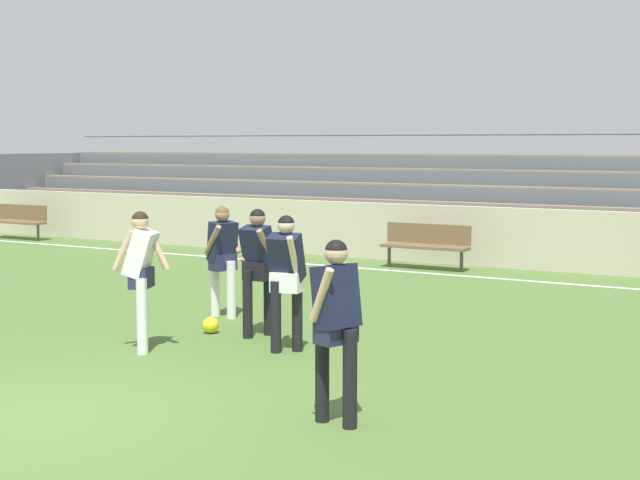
{
  "coord_description": "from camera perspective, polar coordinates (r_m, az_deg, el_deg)",
  "views": [
    {
      "loc": [
        6.29,
        -5.87,
        2.52
      ],
      "look_at": [
        -0.41,
        5.88,
        1.08
      ],
      "focal_mm": 51.43,
      "sensor_mm": 36.0,
      "label": 1
    }
  ],
  "objects": [
    {
      "name": "player_dark_wide_left",
      "position": [
        13.26,
        -6.08,
        -0.74
      ],
      "size": [
        0.45,
        0.62,
        1.62
      ],
      "color": "white",
      "rests_on": "ground"
    },
    {
      "name": "player_dark_challenging",
      "position": [
        8.15,
        1.0,
        -4.71
      ],
      "size": [
        0.44,
        0.57,
        1.67
      ],
      "color": "black",
      "rests_on": "ground"
    },
    {
      "name": "ground_plane",
      "position": [
        8.97,
        -16.86,
        -10.53
      ],
      "size": [
        160.0,
        160.0,
        0.0
      ],
      "primitive_type": "plane",
      "color": "#4C6B30"
    },
    {
      "name": "player_white_overlapping",
      "position": [
        11.25,
        -11.07,
        -1.71
      ],
      "size": [
        0.61,
        0.49,
        1.7
      ],
      "color": "white",
      "rests_on": "ground"
    },
    {
      "name": "player_dark_dropping_back",
      "position": [
        11.89,
        -3.89,
        -1.3
      ],
      "size": [
        0.47,
        0.53,
        1.67
      ],
      "color": "black",
      "rests_on": "ground"
    },
    {
      "name": "player_dark_on_ball",
      "position": [
        11.0,
        -2.11,
        -1.95
      ],
      "size": [
        0.46,
        0.53,
        1.66
      ],
      "color": "black",
      "rests_on": "ground"
    },
    {
      "name": "soccer_ball",
      "position": [
        12.29,
        -6.81,
        -5.28
      ],
      "size": [
        0.22,
        0.22,
        0.22
      ],
      "primitive_type": "sphere",
      "color": "yellow",
      "rests_on": "ground"
    },
    {
      "name": "sideline_wall",
      "position": [
        18.98,
        10.2,
        0.21
      ],
      "size": [
        48.0,
        0.16,
        1.22
      ],
      "primitive_type": "cube",
      "color": "beige",
      "rests_on": "ground"
    },
    {
      "name": "bleacher_stand",
      "position": [
        22.23,
        7.9,
        2.58
      ],
      "size": [
        27.65,
        4.4,
        2.76
      ],
      "color": "#897051",
      "rests_on": "ground"
    },
    {
      "name": "field_line_sideline",
      "position": [
        17.65,
        8.51,
        -2.19
      ],
      "size": [
        44.0,
        0.12,
        0.01
      ],
      "primitive_type": "cube",
      "color": "white",
      "rests_on": "ground"
    },
    {
      "name": "bench_far_right",
      "position": [
        25.26,
        -18.24,
        1.29
      ],
      "size": [
        1.8,
        0.4,
        0.9
      ],
      "color": "brown",
      "rests_on": "ground"
    },
    {
      "name": "bench_far_left",
      "position": [
        18.42,
        6.63,
        -0.12
      ],
      "size": [
        1.8,
        0.4,
        0.9
      ],
      "color": "brown",
      "rests_on": "ground"
    }
  ]
}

